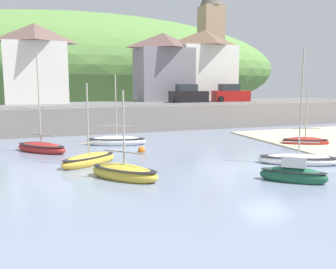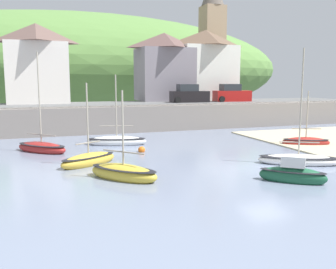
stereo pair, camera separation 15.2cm
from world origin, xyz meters
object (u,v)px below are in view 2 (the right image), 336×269
church_with_spire (212,34)px  motorboat_with_cabin (293,174)px  sailboat_tall_mast (42,147)px  parked_car_near_slipway (189,95)px  waterfront_building_left (37,63)px  waterfront_building_centre (164,66)px  waterfront_building_right (205,65)px  sailboat_nearest_shore (89,160)px  sailboat_blue_trim (124,173)px  mooring_buoy (142,150)px  parked_car_by_wall (232,94)px  dinghy_open_wooden (298,160)px  rowboat_small_beached (117,141)px  sailboat_far_left (306,142)px

church_with_spire → motorboat_with_cabin: church_with_spire is taller
motorboat_with_cabin → sailboat_tall_mast: sailboat_tall_mast is taller
sailboat_tall_mast → parked_car_near_slipway: bearing=83.0°
waterfront_building_left → waterfront_building_centre: size_ratio=1.05×
waterfront_building_right → church_with_spire: bearing=55.3°
sailboat_tall_mast → motorboat_with_cabin: bearing=-0.7°
sailboat_nearest_shore → sailboat_blue_trim: bearing=-102.2°
mooring_buoy → waterfront_building_centre: bearing=67.0°
waterfront_building_left → parked_car_by_wall: (20.62, -4.50, -3.39)m
dinghy_open_wooden → parked_car_near_slipway: 20.66m
motorboat_with_cabin → waterfront_building_centre: bearing=124.9°
dinghy_open_wooden → rowboat_small_beached: (-8.55, 9.92, 0.02)m
waterfront_building_right → sailboat_nearest_shore: bearing=-128.7°
rowboat_small_beached → mooring_buoy: bearing=-56.8°
dinghy_open_wooden → parked_car_near_slipway: size_ratio=1.60×
dinghy_open_wooden → sailboat_blue_trim: bearing=-152.0°
sailboat_far_left → dinghy_open_wooden: bearing=-107.1°
sailboat_tall_mast → sailboat_blue_trim: sailboat_tall_mast is taller
waterfront_building_right → rowboat_small_beached: size_ratio=1.55×
motorboat_with_cabin → mooring_buoy: motorboat_with_cabin is taller
waterfront_building_right → mooring_buoy: (-13.08, -18.36, -6.51)m
waterfront_building_left → sailboat_nearest_shore: 22.19m
sailboat_far_left → parked_car_near_slipway: parked_car_near_slipway is taller
parked_car_by_wall → church_with_spire: bearing=84.3°
waterfront_building_right → parked_car_near_slipway: 6.92m
waterfront_building_left → waterfront_building_centre: (14.11, 0.00, -0.21)m
sailboat_blue_trim → parked_car_near_slipway: bearing=108.1°
sailboat_far_left → sailboat_tall_mast: sailboat_tall_mast is taller
church_with_spire → sailboat_far_left: size_ratio=3.94×
waterfront_building_left → church_with_spire: size_ratio=0.50×
waterfront_building_left → parked_car_by_wall: waterfront_building_left is taller
waterfront_building_left → church_with_spire: (22.16, 4.00, 4.28)m
waterfront_building_centre → dinghy_open_wooden: (-0.25, -24.89, -6.11)m
rowboat_small_beached → parked_car_near_slipway: bearing=62.8°
sailboat_tall_mast → sailboat_blue_trim: (3.69, -8.67, 0.00)m
motorboat_with_cabin → sailboat_far_left: 10.99m
church_with_spire → waterfront_building_right: bearing=-124.7°
parked_car_by_wall → sailboat_blue_trim: bearing=-125.2°
waterfront_building_centre → mooring_buoy: size_ratio=16.46×
waterfront_building_centre → sailboat_nearest_shore: 24.90m
motorboat_with_cabin → parked_car_near_slipway: bearing=120.6°
waterfront_building_centre → parked_car_near_slipway: size_ratio=1.86×
waterfront_building_centre → rowboat_small_beached: size_ratio=1.45×
church_with_spire → mooring_buoy: (-15.85, -22.36, -10.72)m
church_with_spire → sailboat_tall_mast: 31.77m
sailboat_nearest_shore → motorboat_with_cabin: 11.03m
church_with_spire → sailboat_nearest_shore: bearing=-128.1°
waterfront_building_centre → church_with_spire: (8.05, 4.00, 4.48)m
dinghy_open_wooden → sailboat_nearest_shore: bearing=-169.6°
waterfront_building_left → rowboat_small_beached: waterfront_building_left is taller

